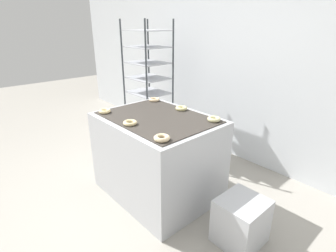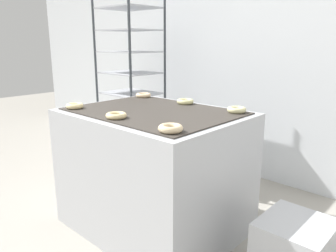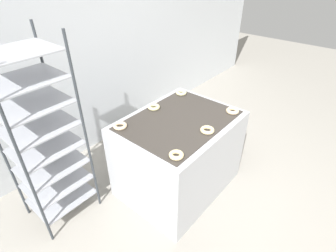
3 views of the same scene
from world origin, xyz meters
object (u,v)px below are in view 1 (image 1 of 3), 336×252
object	(u,v)px
glaze_bin	(241,221)
donut_far_left	(154,100)
donut_far_right	(214,119)
fryer_machine	(158,156)
donut_far_center	(182,108)
donut_near_left	(105,111)
donut_near_right	(162,138)
baking_rack_cart	(148,85)
donut_near_center	(130,123)

from	to	relation	value
glaze_bin	donut_far_left	xyz separation A→B (m)	(-1.51, 0.29, 0.70)
glaze_bin	donut_far_right	distance (m)	0.95
fryer_machine	donut_far_center	bearing A→B (deg)	89.35
fryer_machine	donut_near_left	bearing A→B (deg)	-144.64
glaze_bin	donut_near_right	distance (m)	0.99
baking_rack_cart	donut_far_center	xyz separation A→B (m)	(1.06, -0.36, -0.02)
fryer_machine	donut_far_left	size ratio (longest dim) A/B	9.23
donut_near_right	donut_far_right	distance (m)	0.67
donut_near_left	donut_far_left	size ratio (longest dim) A/B	0.94
baking_rack_cart	donut_far_center	size ratio (longest dim) A/B	14.21
fryer_machine	donut_near_right	distance (m)	0.74
glaze_bin	donut_near_left	distance (m)	1.71
baking_rack_cart	donut_far_center	world-z (taller)	baking_rack_cart
glaze_bin	donut_far_center	bearing A→B (deg)	164.35
donut_near_right	donut_far_center	world-z (taller)	donut_near_right
donut_near_center	donut_far_right	bearing A→B (deg)	54.83
donut_near_left	donut_near_center	world-z (taller)	donut_near_left
donut_far_left	donut_far_center	bearing A→B (deg)	0.06
fryer_machine	glaze_bin	size ratio (longest dim) A/B	2.92
glaze_bin	donut_near_left	size ratio (longest dim) A/B	3.37
donut_far_left	donut_far_right	world-z (taller)	donut_far_right
donut_near_right	donut_far_left	bearing A→B (deg)	144.14
glaze_bin	donut_near_right	bearing A→B (deg)	-145.45
fryer_machine	donut_far_center	size ratio (longest dim) A/B	9.40
fryer_machine	donut_near_center	distance (m)	0.57
glaze_bin	donut_near_center	bearing A→B (deg)	-159.71
baking_rack_cart	donut_near_center	distance (m)	1.47
donut_far_right	glaze_bin	bearing A→B (deg)	-25.86
donut_near_right	donut_far_left	world-z (taller)	donut_near_right
glaze_bin	donut_far_left	bearing A→B (deg)	169.18
donut_far_left	fryer_machine	bearing A→B (deg)	-36.16
donut_near_right	baking_rack_cart	bearing A→B (deg)	145.75
donut_far_right	donut_far_left	bearing A→B (deg)	179.36
donut_near_left	donut_near_right	size ratio (longest dim) A/B	0.93
donut_near_center	glaze_bin	bearing A→B (deg)	20.29
donut_near_left	donut_near_right	distance (m)	0.94
glaze_bin	donut_far_right	world-z (taller)	donut_far_right
donut_far_left	donut_far_center	size ratio (longest dim) A/B	1.02
fryer_machine	glaze_bin	bearing A→B (deg)	3.20
donut_near_left	donut_far_right	world-z (taller)	donut_far_right
donut_near_center	donut_far_center	size ratio (longest dim) A/B	1.02
donut_near_left	donut_far_left	bearing A→B (deg)	90.43
baking_rack_cart	donut_far_right	size ratio (longest dim) A/B	14.39
donut_near_right	donut_far_center	distance (m)	0.82
donut_far_left	donut_far_right	xyz separation A→B (m)	(0.94, -0.01, 0.00)
donut_near_left	donut_far_center	world-z (taller)	same
fryer_machine	donut_far_right	bearing A→B (deg)	36.01
donut_far_right	donut_near_right	bearing A→B (deg)	-89.58
donut_far_left	donut_far_center	xyz separation A→B (m)	(0.48, 0.00, 0.00)
donut_far_left	baking_rack_cart	bearing A→B (deg)	148.48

